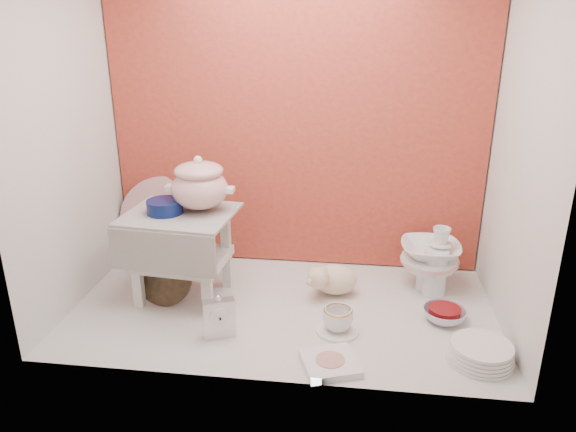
# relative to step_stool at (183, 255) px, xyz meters

# --- Properties ---
(ground) EXTENTS (1.80, 1.80, 0.00)m
(ground) POSITION_rel_step_stool_xyz_m (0.45, -0.06, -0.20)
(ground) COLOR silver
(ground) RESTS_ON ground
(niche_shell) EXTENTS (1.86, 1.03, 1.53)m
(niche_shell) POSITION_rel_step_stool_xyz_m (0.45, 0.12, 0.73)
(niche_shell) COLOR #BB492E
(niche_shell) RESTS_ON ground
(step_stool) EXTENTS (0.49, 0.43, 0.40)m
(step_stool) POSITION_rel_step_stool_xyz_m (0.00, 0.00, 0.00)
(step_stool) COLOR silver
(step_stool) RESTS_ON ground
(soup_tureen) EXTENTS (0.33, 0.33, 0.24)m
(soup_tureen) POSITION_rel_step_stool_xyz_m (0.08, 0.05, 0.32)
(soup_tureen) COLOR white
(soup_tureen) RESTS_ON step_stool
(cobalt_bowl) EXTENTS (0.16, 0.16, 0.06)m
(cobalt_bowl) POSITION_rel_step_stool_xyz_m (-0.06, -0.01, 0.23)
(cobalt_bowl) COLOR #0A174D
(cobalt_bowl) RESTS_ON step_stool
(floral_platter) EXTENTS (0.45, 0.18, 0.43)m
(floral_platter) POSITION_rel_step_stool_xyz_m (-0.22, 0.38, 0.02)
(floral_platter) COLOR silver
(floral_platter) RESTS_ON ground
(blue_white_vase) EXTENTS (0.28, 0.28, 0.23)m
(blue_white_vase) POSITION_rel_step_stool_xyz_m (-0.13, 0.29, -0.09)
(blue_white_vase) COLOR white
(blue_white_vase) RESTS_ON ground
(lacquer_tray) EXTENTS (0.28, 0.10, 0.27)m
(lacquer_tray) POSITION_rel_step_stool_xyz_m (-0.07, -0.08, -0.06)
(lacquer_tray) COLOR black
(lacquer_tray) RESTS_ON ground
(mantel_clock) EXTENTS (0.13, 0.09, 0.18)m
(mantel_clock) POSITION_rel_step_stool_xyz_m (0.24, -0.31, -0.11)
(mantel_clock) COLOR silver
(mantel_clock) RESTS_ON ground
(plush_pig) EXTENTS (0.30, 0.25, 0.15)m
(plush_pig) POSITION_rel_step_stool_xyz_m (0.67, 0.10, -0.12)
(plush_pig) COLOR beige
(plush_pig) RESTS_ON ground
(teacup_saucer) EXTENTS (0.21, 0.21, 0.01)m
(teacup_saucer) POSITION_rel_step_stool_xyz_m (0.70, -0.22, -0.19)
(teacup_saucer) COLOR white
(teacup_saucer) RESTS_ON ground
(gold_rim_teacup) EXTENTS (0.16, 0.16, 0.09)m
(gold_rim_teacup) POSITION_rel_step_stool_xyz_m (0.70, -0.22, -0.14)
(gold_rim_teacup) COLOR white
(gold_rim_teacup) RESTS_ON teacup_saucer
(lattice_dish) EXTENTS (0.24, 0.24, 0.03)m
(lattice_dish) POSITION_rel_step_stool_xyz_m (0.68, -0.45, -0.19)
(lattice_dish) COLOR white
(lattice_dish) RESTS_ON ground
(dinner_plate_stack) EXTENTS (0.24, 0.24, 0.07)m
(dinner_plate_stack) POSITION_rel_step_stool_xyz_m (1.22, -0.35, -0.16)
(dinner_plate_stack) COLOR white
(dinner_plate_stack) RESTS_ON ground
(crystal_bowl) EXTENTS (0.21, 0.21, 0.05)m
(crystal_bowl) POSITION_rel_step_stool_xyz_m (1.13, -0.07, -0.17)
(crystal_bowl) COLOR silver
(crystal_bowl) RESTS_ON ground
(clear_glass_vase) EXTENTS (0.11, 0.11, 0.21)m
(clear_glass_vase) POSITION_rel_step_stool_xyz_m (1.11, 0.16, -0.09)
(clear_glass_vase) COLOR silver
(clear_glass_vase) RESTS_ON ground
(porcelain_tower) EXTENTS (0.27, 0.27, 0.31)m
(porcelain_tower) POSITION_rel_step_stool_xyz_m (1.09, 0.22, -0.05)
(porcelain_tower) COLOR white
(porcelain_tower) RESTS_ON ground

